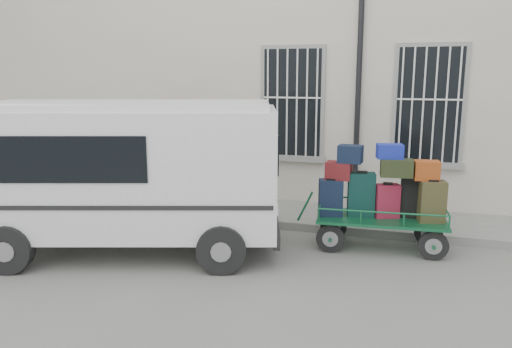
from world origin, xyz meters
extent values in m
plane|color=slate|center=(0.00, 0.00, 0.00)|extent=(80.00, 80.00, 0.00)
cube|color=beige|center=(0.00, 5.50, 3.00)|extent=(24.00, 5.00, 6.00)
cylinder|color=black|center=(0.95, 2.92, 2.80)|extent=(0.11, 0.11, 5.60)
cube|color=black|center=(-0.40, 2.98, 2.25)|extent=(1.20, 0.08, 2.20)
cube|color=gray|center=(-0.40, 2.96, 1.09)|extent=(1.45, 0.22, 0.12)
cube|color=black|center=(2.30, 2.98, 2.25)|extent=(1.20, 0.08, 2.20)
cube|color=gray|center=(2.30, 2.96, 1.09)|extent=(1.45, 0.22, 0.12)
cube|color=slate|center=(0.00, 2.20, 0.07)|extent=(24.00, 1.70, 0.15)
cylinder|color=black|center=(0.82, 0.42, 0.23)|extent=(0.47, 0.09, 0.46)
cylinder|color=gray|center=(0.82, 0.42, 0.23)|extent=(0.26, 0.10, 0.26)
cylinder|color=black|center=(0.78, 1.12, 0.23)|extent=(0.47, 0.09, 0.46)
cylinder|color=gray|center=(0.78, 1.12, 0.23)|extent=(0.26, 0.10, 0.26)
cylinder|color=black|center=(2.40, 0.52, 0.23)|extent=(0.47, 0.09, 0.46)
cylinder|color=gray|center=(2.40, 0.52, 0.23)|extent=(0.26, 0.10, 0.26)
cylinder|color=black|center=(2.35, 1.22, 0.23)|extent=(0.47, 0.09, 0.46)
cylinder|color=gray|center=(2.35, 1.22, 0.23)|extent=(0.26, 0.10, 0.26)
cube|color=#145A33|center=(1.59, 0.82, 0.51)|extent=(2.10, 1.06, 0.05)
cylinder|color=#145A33|center=(0.34, 0.74, 0.65)|extent=(0.27, 0.05, 0.52)
cube|color=black|center=(0.76, 0.72, 0.84)|extent=(0.43, 0.35, 0.60)
cube|color=black|center=(0.76, 0.72, 1.15)|extent=(0.16, 0.14, 0.03)
cube|color=#0C2D2E|center=(1.25, 0.84, 0.90)|extent=(0.47, 0.32, 0.72)
cube|color=black|center=(1.25, 0.84, 1.27)|extent=(0.18, 0.13, 0.03)
cube|color=maroon|center=(1.66, 0.86, 0.81)|extent=(0.42, 0.32, 0.55)
cube|color=black|center=(1.66, 0.86, 1.10)|extent=(0.16, 0.11, 0.03)
cube|color=black|center=(2.03, 0.99, 0.89)|extent=(0.33, 0.21, 0.70)
cube|color=black|center=(2.03, 0.99, 1.25)|extent=(0.14, 0.11, 0.03)
cube|color=#39391C|center=(2.35, 0.81, 0.86)|extent=(0.44, 0.35, 0.66)
cube|color=black|center=(2.35, 0.81, 1.21)|extent=(0.17, 0.15, 0.03)
cube|color=#561120|center=(0.87, 0.81, 1.28)|extent=(0.42, 0.32, 0.29)
cube|color=black|center=(1.78, 0.80, 1.38)|extent=(0.52, 0.33, 0.28)
cube|color=maroon|center=(2.24, 0.89, 1.35)|extent=(0.41, 0.33, 0.30)
cube|color=black|center=(1.05, 0.78, 1.57)|extent=(0.40, 0.31, 0.29)
cube|color=#151E97|center=(1.67, 0.86, 1.63)|extent=(0.45, 0.35, 0.23)
cube|color=silver|center=(-2.32, -0.39, 1.36)|extent=(5.05, 3.26, 1.91)
cube|color=silver|center=(-2.32, -0.39, 2.36)|extent=(4.80, 3.05, 0.11)
cube|color=black|center=(-2.64, -1.55, 1.68)|extent=(2.25, 0.70, 0.66)
cube|color=black|center=(-0.07, 0.27, 1.68)|extent=(0.46, 1.44, 0.58)
cube|color=black|center=(-0.08, 0.27, 0.46)|extent=(0.66, 1.91, 0.23)
cube|color=white|center=(-0.04, 0.28, 0.70)|extent=(0.16, 0.44, 0.13)
cylinder|color=black|center=(-3.52, -1.77, 0.36)|extent=(0.76, 0.43, 0.72)
cylinder|color=black|center=(-4.07, 0.11, 0.36)|extent=(0.76, 0.43, 0.72)
cylinder|color=black|center=(-0.56, -0.89, 0.36)|extent=(0.76, 0.43, 0.72)
cylinder|color=black|center=(-1.12, 0.98, 0.36)|extent=(0.76, 0.43, 0.72)
camera|label=1|loc=(1.86, -7.29, 2.83)|focal=35.00mm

